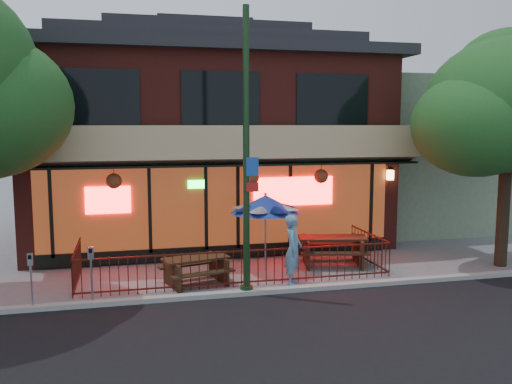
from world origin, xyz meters
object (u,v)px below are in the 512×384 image
(picnic_table_left, at_px, (196,267))
(parking_meter_far, at_px, (31,272))
(picnic_table_right, at_px, (332,246))
(patio_umbrella, at_px, (265,204))
(street_tree_right, at_px, (509,98))
(parking_meter_near, at_px, (91,266))
(street_light, at_px, (246,168))
(pedestrian, at_px, (293,250))

(picnic_table_left, distance_m, parking_meter_far, 4.07)
(picnic_table_right, bearing_deg, patio_umbrella, -175.94)
(street_tree_right, relative_size, parking_meter_far, 5.26)
(parking_meter_near, bearing_deg, patio_umbrella, 23.14)
(street_tree_right, height_order, patio_umbrella, street_tree_right)
(street_light, distance_m, patio_umbrella, 2.55)
(picnic_table_right, height_order, patio_umbrella, patio_umbrella)
(picnic_table_right, relative_size, parking_meter_far, 1.72)
(street_light, bearing_deg, pedestrian, 20.23)
(pedestrian, bearing_deg, street_tree_right, -64.70)
(street_light, bearing_deg, street_tree_right, 7.01)
(parking_meter_far, bearing_deg, picnic_table_right, 15.42)
(parking_meter_far, bearing_deg, pedestrian, 5.20)
(street_tree_right, bearing_deg, picnic_table_right, 166.62)
(street_tree_right, relative_size, picnic_table_left, 3.54)
(patio_umbrella, xyz_separation_m, pedestrian, (0.37, -1.51, -1.01))
(patio_umbrella, bearing_deg, street_light, -116.37)
(patio_umbrella, distance_m, parking_meter_near, 5.21)
(street_light, relative_size, street_tree_right, 1.00)
(street_tree_right, bearing_deg, patio_umbrella, 171.74)
(parking_meter_near, bearing_deg, street_light, -0.04)
(parking_meter_near, bearing_deg, picnic_table_left, 23.19)
(pedestrian, distance_m, parking_meter_near, 5.09)
(street_light, distance_m, street_tree_right, 8.30)
(street_tree_right, xyz_separation_m, patio_umbrella, (-7.04, 1.02, -3.01))
(parking_meter_far, bearing_deg, parking_meter_near, 3.51)
(street_light, height_order, street_tree_right, street_tree_right)
(patio_umbrella, bearing_deg, picnic_table_left, -156.92)
(street_tree_right, xyz_separation_m, picnic_table_left, (-9.18, 0.11, -4.48))
(street_tree_right, distance_m, picnic_table_left, 10.21)
(picnic_table_right, relative_size, patio_umbrella, 1.01)
(pedestrian, distance_m, parking_meter_far, 6.40)
(street_tree_right, height_order, picnic_table_right, street_tree_right)
(parking_meter_near, bearing_deg, pedestrian, 5.64)
(picnic_table_right, distance_m, parking_meter_near, 7.16)
(patio_umbrella, height_order, parking_meter_near, patio_umbrella)
(patio_umbrella, relative_size, parking_meter_far, 1.71)
(picnic_table_left, height_order, parking_meter_far, parking_meter_far)
(street_light, distance_m, pedestrian, 2.65)
(patio_umbrella, bearing_deg, street_tree_right, -8.26)
(street_tree_right, distance_m, parking_meter_near, 12.45)
(parking_meter_far, bearing_deg, picnic_table_left, 16.95)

